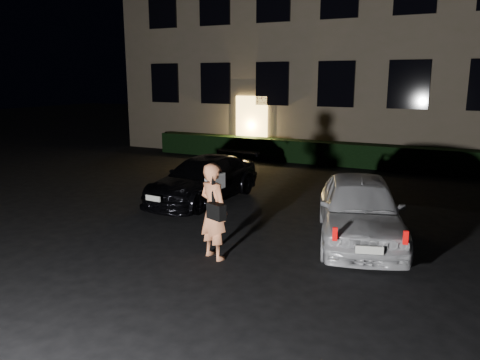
% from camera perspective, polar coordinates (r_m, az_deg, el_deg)
% --- Properties ---
extents(ground, '(80.00, 80.00, 0.00)m').
position_cam_1_polar(ground, '(8.86, -8.02, -9.20)').
color(ground, black).
rests_on(ground, ground).
extents(building, '(20.00, 8.11, 12.00)m').
position_cam_1_polar(building, '(22.43, 14.78, 19.05)').
color(building, '#6B614C').
rests_on(building, ground).
extents(hedge, '(15.00, 0.70, 0.85)m').
position_cam_1_polar(hedge, '(18.12, 10.92, 3.21)').
color(hedge, black).
rests_on(hedge, ground).
extents(sedan, '(1.88, 4.10, 1.15)m').
position_cam_1_polar(sedan, '(12.58, -4.49, 0.10)').
color(sedan, black).
rests_on(sedan, ground).
extents(hatch, '(2.66, 4.21, 1.34)m').
position_cam_1_polar(hatch, '(9.71, 14.38, -3.37)').
color(hatch, silver).
rests_on(hatch, ground).
extents(man, '(0.76, 0.65, 1.77)m').
position_cam_1_polar(man, '(8.44, -3.22, -3.81)').
color(man, '#FF9661').
rests_on(man, ground).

